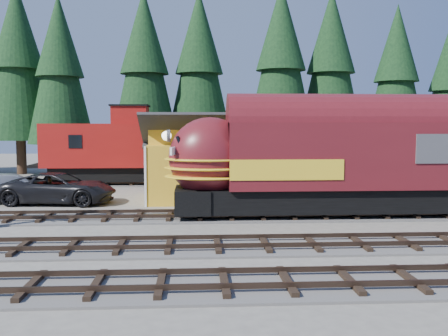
{
  "coord_description": "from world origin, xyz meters",
  "views": [
    {
      "loc": [
        -3.2,
        -20.31,
        4.6
      ],
      "look_at": [
        -1.81,
        4.0,
        2.47
      ],
      "focal_mm": 40.0,
      "sensor_mm": 36.0,
      "label": 1
    }
  ],
  "objects": [
    {
      "name": "track_spur",
      "position": [
        -10.0,
        18.0,
        0.06
      ],
      "size": [
        32.0,
        3.2,
        0.33
      ],
      "color": "#4C4947",
      "rests_on": "ground"
    },
    {
      "name": "locomotive",
      "position": [
        3.5,
        4.0,
        2.69
      ],
      "size": [
        17.03,
        3.38,
        4.63
      ],
      "color": "black",
      "rests_on": "ground"
    },
    {
      "name": "depot",
      "position": [
        -0.0,
        10.5,
        2.96
      ],
      "size": [
        12.8,
        7.0,
        5.3
      ],
      "color": "gold",
      "rests_on": "ground"
    },
    {
      "name": "caboose",
      "position": [
        -9.15,
        18.0,
        2.77
      ],
      "size": [
        10.84,
        3.14,
        5.64
      ],
      "color": "black",
      "rests_on": "ground"
    },
    {
      "name": "ground",
      "position": [
        0.0,
        0.0,
        0.0
      ],
      "size": [
        120.0,
        120.0,
        0.0
      ],
      "primitive_type": "plane",
      "color": "#6B665B",
      "rests_on": "ground"
    },
    {
      "name": "pickup_truck_a",
      "position": [
        -11.15,
        8.96,
        0.9
      ],
      "size": [
        6.8,
        3.71,
        1.81
      ],
      "primitive_type": "imported",
      "rotation": [
        0.0,
        0.0,
        1.46
      ],
      "color": "black",
      "rests_on": "ground"
    },
    {
      "name": "conifer_backdrop",
      "position": [
        5.0,
        24.27,
        10.25
      ],
      "size": [
        80.15,
        23.26,
        17.33
      ],
      "color": "black",
      "rests_on": "ground"
    },
    {
      "name": "pickup_truck_b",
      "position": [
        -14.14,
        9.9,
        0.85
      ],
      "size": [
        6.32,
        4.56,
        1.7
      ],
      "primitive_type": "imported",
      "rotation": [
        0.0,
        0.0,
        1.99
      ],
      "color": "#B0B2B9",
      "rests_on": "ground"
    }
  ]
}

